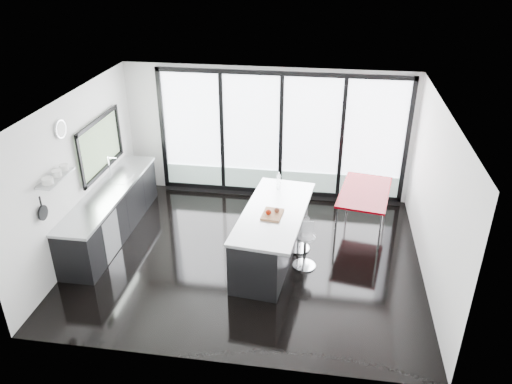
% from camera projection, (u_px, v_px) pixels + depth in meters
% --- Properties ---
extents(floor, '(6.00, 5.00, 0.00)m').
position_uv_depth(floor, '(248.00, 256.00, 8.89)').
color(floor, black).
rests_on(floor, ground).
extents(ceiling, '(6.00, 5.00, 0.00)m').
position_uv_depth(ceiling, '(247.00, 104.00, 7.61)').
color(ceiling, white).
rests_on(ceiling, wall_back).
extents(wall_back, '(6.00, 0.09, 2.80)m').
position_uv_depth(wall_back, '(280.00, 141.00, 10.44)').
color(wall_back, silver).
rests_on(wall_back, ground).
extents(wall_front, '(6.00, 0.00, 2.80)m').
position_uv_depth(wall_front, '(213.00, 278.00, 6.05)').
color(wall_front, silver).
rests_on(wall_front, ground).
extents(wall_left, '(0.26, 5.00, 2.80)m').
position_uv_depth(wall_left, '(84.00, 160.00, 8.81)').
color(wall_left, silver).
rests_on(wall_left, ground).
extents(wall_right, '(0.00, 5.00, 2.80)m').
position_uv_depth(wall_right, '(435.00, 199.00, 7.85)').
color(wall_right, silver).
rests_on(wall_right, ground).
extents(counter_cabinets, '(0.69, 3.24, 1.36)m').
position_uv_depth(counter_cabinets, '(111.00, 212.00, 9.38)').
color(counter_cabinets, black).
rests_on(counter_cabinets, floor).
extents(island, '(1.26, 2.50, 1.28)m').
position_uv_depth(island, '(270.00, 234.00, 8.62)').
color(island, black).
rests_on(island, floor).
extents(bar_stool_near, '(0.46, 0.46, 0.63)m').
position_uv_depth(bar_stool_near, '(305.00, 251.00, 8.49)').
color(bar_stool_near, silver).
rests_on(bar_stool_near, floor).
extents(bar_stool_far, '(0.47, 0.47, 0.65)m').
position_uv_depth(bar_stool_far, '(299.00, 234.00, 8.96)').
color(bar_stool_far, silver).
rests_on(bar_stool_far, floor).
extents(red_table, '(1.13, 1.67, 0.83)m').
position_uv_depth(red_table, '(363.00, 210.00, 9.54)').
color(red_table, '#6D0007').
rests_on(red_table, floor).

